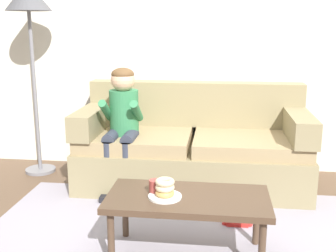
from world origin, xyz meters
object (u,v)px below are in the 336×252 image
(donut, at_px, (165,193))
(mug, at_px, (155,187))
(couch, at_px, (193,149))
(person_child, at_px, (122,117))
(toy_controller, at_px, (237,223))
(coffee_table, at_px, (188,203))
(floor_lamp, at_px, (29,10))

(donut, xyz_separation_m, mug, (-0.07, 0.06, 0.01))
(donut, relative_size, mug, 1.33)
(couch, height_order, person_child, person_child)
(couch, bearing_deg, donut, -93.65)
(mug, xyz_separation_m, toy_controller, (0.55, 0.44, -0.44))
(mug, bearing_deg, couch, 83.07)
(donut, xyz_separation_m, toy_controller, (0.48, 0.50, -0.42))
(mug, relative_size, toy_controller, 0.40)
(couch, height_order, mug, couch)
(coffee_table, bearing_deg, floor_lamp, 138.43)
(person_child, relative_size, floor_lamp, 0.59)
(mug, distance_m, floor_lamp, 2.31)
(person_child, bearing_deg, toy_controller, -31.78)
(person_child, bearing_deg, couch, 18.53)
(coffee_table, relative_size, toy_controller, 4.52)
(coffee_table, bearing_deg, donut, -163.73)
(floor_lamp, bearing_deg, person_child, -20.51)
(floor_lamp, bearing_deg, toy_controller, -26.56)
(coffee_table, distance_m, person_child, 1.31)
(person_child, relative_size, donut, 9.18)
(person_child, distance_m, mug, 1.18)
(couch, bearing_deg, mug, -96.93)
(coffee_table, relative_size, floor_lamp, 0.55)
(mug, bearing_deg, person_child, 113.29)
(couch, height_order, donut, couch)
(donut, relative_size, toy_controller, 0.53)
(person_child, bearing_deg, mug, -66.71)
(donut, distance_m, mug, 0.09)
(donut, distance_m, toy_controller, 0.81)
(coffee_table, bearing_deg, toy_controller, 53.68)
(toy_controller, xyz_separation_m, floor_lamp, (-1.96, 0.98, 1.58))
(coffee_table, height_order, person_child, person_child)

